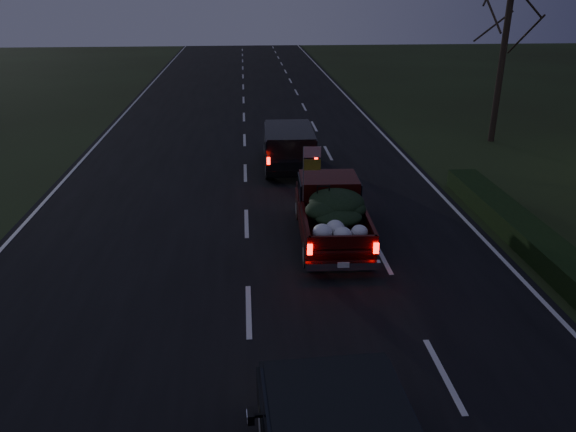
{
  "coord_description": "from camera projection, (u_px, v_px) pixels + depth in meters",
  "views": [
    {
      "loc": [
        0.04,
        -10.79,
        6.73
      ],
      "look_at": [
        1.07,
        2.37,
        1.3
      ],
      "focal_mm": 35.0,
      "sensor_mm": 36.0,
      "label": 1
    }
  ],
  "objects": [
    {
      "name": "ground",
      "position": [
        249.0,
        312.0,
        12.5
      ],
      "size": [
        120.0,
        120.0,
        0.0
      ],
      "primitive_type": "plane",
      "color": "black",
      "rests_on": "ground"
    },
    {
      "name": "pickup_truck",
      "position": [
        332.0,
        209.0,
        15.75
      ],
      "size": [
        1.94,
        4.7,
        2.44
      ],
      "rotation": [
        0.0,
        0.0,
        -0.03
      ],
      "color": "#350807",
      "rests_on": "ground"
    },
    {
      "name": "hedge_row",
      "position": [
        525.0,
        233.0,
        15.72
      ],
      "size": [
        1.0,
        10.0,
        0.6
      ],
      "primitive_type": "cube",
      "color": "black",
      "rests_on": "ground"
    },
    {
      "name": "road_asphalt",
      "position": [
        249.0,
        311.0,
        12.5
      ],
      "size": [
        14.0,
        120.0,
        0.02
      ],
      "primitive_type": "cube",
      "color": "black",
      "rests_on": "ground"
    },
    {
      "name": "lead_suv",
      "position": [
        289.0,
        144.0,
        21.97
      ],
      "size": [
        2.0,
        4.59,
        1.31
      ],
      "rotation": [
        0.0,
        0.0,
        -0.02
      ],
      "color": "black",
      "rests_on": "ground"
    },
    {
      "name": "bare_tree_far",
      "position": [
        507.0,
        23.0,
        24.25
      ],
      "size": [
        3.6,
        3.6,
        7.0
      ],
      "color": "black",
      "rests_on": "ground"
    }
  ]
}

